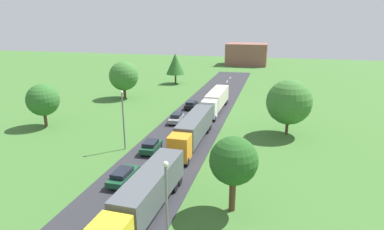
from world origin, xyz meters
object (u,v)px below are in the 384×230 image
at_px(truck_lead, 146,194).
at_px(truck_second, 193,129).
at_px(tree_elm, 234,161).
at_px(distant_building, 247,54).
at_px(lamppost_lead, 167,211).
at_px(car_third, 151,146).
at_px(car_second, 123,176).
at_px(tree_pine, 43,100).
at_px(truck_third, 216,100).
at_px(lamppost_second, 123,117).
at_px(car_fourth, 176,118).
at_px(tree_ash, 175,64).
at_px(tree_birch, 124,76).
at_px(car_fifth, 191,105).
at_px(tree_oak, 289,102).

distance_m(truck_lead, truck_second, 17.31).
bearing_deg(tree_elm, distant_building, 94.54).
bearing_deg(lamppost_lead, truck_lead, 124.63).
bearing_deg(car_third, truck_second, 42.06).
bearing_deg(car_second, tree_pine, 145.19).
height_order(truck_lead, tree_elm, tree_elm).
xyz_separation_m(truck_second, tree_elm, (7.27, -14.56, 2.54)).
height_order(truck_second, lamppost_lead, lamppost_lead).
bearing_deg(distant_building, truck_third, -89.57).
bearing_deg(lamppost_second, truck_third, 68.83).
bearing_deg(lamppost_second, car_fourth, 75.68).
xyz_separation_m(car_fourth, tree_ash, (-10.21, 32.64, 4.34)).
relative_size(tree_birch, tree_pine, 1.16).
relative_size(tree_elm, tree_ash, 0.87).
xyz_separation_m(car_fourth, lamppost_second, (-3.19, -12.51, 3.53)).
bearing_deg(truck_lead, tree_elm, 21.40).
height_order(lamppost_lead, distant_building, lamppost_lead).
xyz_separation_m(truck_lead, distant_building, (-0.77, 100.91, 1.83)).
bearing_deg(car_fifth, lamppost_second, -98.77).
relative_size(car_second, tree_oak, 0.55).
distance_m(truck_second, lamppost_second, 9.34).
height_order(truck_third, car_third, truck_third).
height_order(tree_elm, distant_building, distant_building).
xyz_separation_m(car_second, tree_pine, (-20.16, 14.02, 3.51)).
bearing_deg(distant_building, tree_oak, -80.38).
height_order(car_fifth, tree_ash, tree_ash).
relative_size(truck_lead, car_second, 3.10).
bearing_deg(tree_pine, car_fifth, 39.17).
relative_size(truck_third, tree_elm, 2.05).
bearing_deg(tree_ash, distant_building, 70.87).
height_order(tree_oak, tree_pine, tree_oak).
bearing_deg(tree_elm, truck_third, 102.91).
bearing_deg(truck_third, distant_building, 90.43).
xyz_separation_m(tree_oak, tree_birch, (-33.33, 15.33, -0.10)).
distance_m(car_second, tree_elm, 12.47).
distance_m(truck_lead, tree_birch, 45.28).
bearing_deg(car_third, lamppost_lead, -65.54).
relative_size(truck_third, tree_ash, 1.79).
xyz_separation_m(tree_ash, distant_building, (14.69, 42.35, -1.27)).
bearing_deg(tree_ash, tree_pine, -103.23).
xyz_separation_m(car_third, lamppost_second, (-3.70, 0.16, 3.54)).
bearing_deg(tree_ash, tree_elm, -68.06).
xyz_separation_m(car_fifth, tree_elm, (12.13, -32.25, 3.90)).
relative_size(truck_third, lamppost_lead, 1.77).
height_order(lamppost_lead, tree_elm, lamppost_lead).
bearing_deg(lamppost_lead, car_second, 128.74).
distance_m(truck_third, tree_oak, 16.15).
bearing_deg(lamppost_lead, car_fifth, 102.40).
bearing_deg(tree_birch, lamppost_lead, -61.22).
relative_size(lamppost_second, tree_oak, 0.96).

